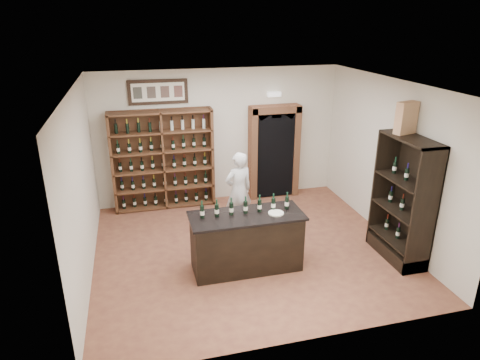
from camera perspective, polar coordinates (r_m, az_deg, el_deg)
name	(u,v)px	position (r m, az deg, el deg)	size (l,w,h in m)	color
floor	(248,249)	(8.04, 1.10, -9.13)	(5.50, 5.50, 0.00)	brown
ceiling	(249,85)	(7.02, 1.27, 12.53)	(5.50, 5.50, 0.00)	white
wall_back	(219,136)	(9.72, -2.77, 5.87)	(5.50, 0.04, 3.00)	beige
wall_left	(81,188)	(7.21, -20.39, -0.96)	(0.04, 5.00, 3.00)	beige
wall_right	(390,160)	(8.52, 19.33, 2.48)	(0.04, 5.00, 3.00)	beige
wine_shelf	(163,160)	(9.51, -10.22, 2.69)	(2.20, 0.38, 2.20)	brown
framed_picture	(158,92)	(9.30, -10.88, 11.46)	(1.25, 0.04, 0.52)	black
arched_doorway	(274,150)	(9.97, 4.53, 4.07)	(1.17, 0.35, 2.17)	black
emergency_light	(274,94)	(9.77, 4.57, 11.32)	(0.30, 0.10, 0.10)	white
tasting_counter	(246,242)	(7.24, 0.86, -8.27)	(1.88, 0.78, 1.00)	black
counter_bottle_0	(202,212)	(6.89, -5.07, -4.25)	(0.07, 0.07, 0.30)	black
counter_bottle_1	(217,210)	(6.92, -3.11, -4.05)	(0.07, 0.07, 0.30)	black
counter_bottle_2	(231,209)	(6.97, -1.17, -3.85)	(0.07, 0.07, 0.30)	black
counter_bottle_3	(246,207)	(7.02, 0.74, -3.64)	(0.07, 0.07, 0.30)	black
counter_bottle_4	(260,206)	(7.08, 2.62, -3.44)	(0.07, 0.07, 0.30)	black
counter_bottle_5	(273,204)	(7.15, 4.47, -3.23)	(0.07, 0.07, 0.30)	black
counter_bottle_6	(287,203)	(7.23, 6.27, -3.03)	(0.07, 0.07, 0.30)	black
side_cabinet	(402,218)	(7.98, 20.79, -4.75)	(0.48, 1.20, 2.20)	black
shopkeeper	(239,191)	(8.47, -0.20, -1.45)	(0.58, 0.38, 1.60)	silver
plate	(276,213)	(7.06, 4.82, -4.42)	(0.26, 0.26, 0.02)	white
wine_crate	(406,118)	(7.63, 21.29, 7.73)	(0.38, 0.16, 0.54)	tan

